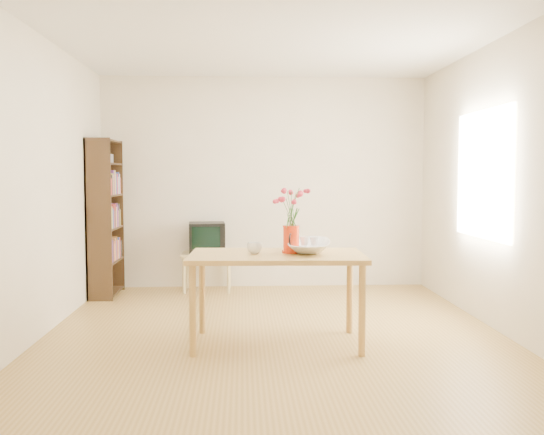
{
  "coord_description": "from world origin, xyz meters",
  "views": [
    {
      "loc": [
        -0.27,
        -5.28,
        1.39
      ],
      "look_at": [
        0.0,
        0.3,
        1.0
      ],
      "focal_mm": 40.0,
      "sensor_mm": 36.0,
      "label": 1
    }
  ],
  "objects": [
    {
      "name": "bowl",
      "position": [
        0.29,
        -0.21,
        1.0
      ],
      "size": [
        0.6,
        0.6,
        0.5
      ],
      "primitive_type": "imported",
      "rotation": [
        0.0,
        0.0,
        -0.14
      ],
      "color": "white",
      "rests_on": "table"
    },
    {
      "name": "mug",
      "position": [
        -0.18,
        -0.37,
        0.8
      ],
      "size": [
        0.15,
        0.15,
        0.09
      ],
      "primitive_type": "imported",
      "rotation": [
        0.0,
        0.0,
        3.48
      ],
      "color": "white",
      "rests_on": "table"
    },
    {
      "name": "television",
      "position": [
        -0.7,
        1.98,
        0.65
      ],
      "size": [
        0.45,
        0.42,
        0.37
      ],
      "rotation": [
        0.0,
        0.0,
        0.08
      ],
      "color": "black",
      "rests_on": "tv_stand"
    },
    {
      "name": "table",
      "position": [
        0.01,
        -0.37,
        0.67
      ],
      "size": [
        1.45,
        0.86,
        0.75
      ],
      "rotation": [
        0.0,
        0.0,
        -0.04
      ],
      "color": "#AC7E3A",
      "rests_on": "ground"
    },
    {
      "name": "bookshelf",
      "position": [
        -1.85,
        1.75,
        0.84
      ],
      "size": [
        0.28,
        0.7,
        1.8
      ],
      "color": "black",
      "rests_on": "ground"
    },
    {
      "name": "room",
      "position": [
        0.03,
        0.0,
        1.3
      ],
      "size": [
        4.5,
        4.5,
        4.5
      ],
      "color": "olive",
      "rests_on": "ground"
    },
    {
      "name": "tv_stand",
      "position": [
        -0.7,
        1.97,
        0.39
      ],
      "size": [
        0.6,
        0.45,
        0.46
      ],
      "color": "tan",
      "rests_on": "ground"
    },
    {
      "name": "teacup_a",
      "position": [
        0.25,
        -0.21,
        0.95
      ],
      "size": [
        0.1,
        0.1,
        0.07
      ],
      "primitive_type": "imported",
      "rotation": [
        0.0,
        0.0,
        0.73
      ],
      "color": "white",
      "rests_on": "bowl"
    },
    {
      "name": "pitcher",
      "position": [
        0.13,
        -0.32,
        0.85
      ],
      "size": [
        0.15,
        0.23,
        0.23
      ],
      "rotation": [
        0.0,
        0.0,
        -0.18
      ],
      "color": "red",
      "rests_on": "table"
    },
    {
      "name": "flowers",
      "position": [
        0.13,
        -0.33,
        1.15
      ],
      "size": [
        0.26,
        0.26,
        0.37
      ],
      "primitive_type": null,
      "color": "#E93651",
      "rests_on": "pitcher"
    },
    {
      "name": "teacup_b",
      "position": [
        0.33,
        -0.19,
        0.95
      ],
      "size": [
        0.08,
        0.08,
        0.06
      ],
      "primitive_type": "imported",
      "rotation": [
        0.0,
        0.0,
        1.36
      ],
      "color": "white",
      "rests_on": "bowl"
    }
  ]
}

